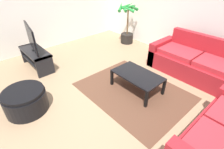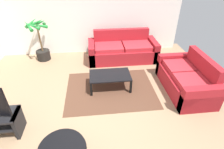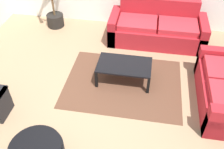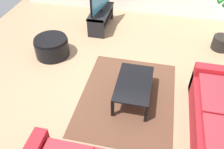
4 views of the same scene
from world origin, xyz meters
name	(u,v)px [view 1 (image 1 of 4)]	position (x,y,z in m)	size (l,w,h in m)	color
ground_plane	(95,95)	(0.00, 0.00, 0.00)	(6.60, 6.60, 0.00)	#937556
wall_back	(184,7)	(0.00, 3.00, 1.35)	(6.00, 0.06, 2.70)	silver
wall_left	(27,5)	(-3.00, 0.00, 1.35)	(0.06, 6.00, 2.70)	silver
couch_main	(197,64)	(0.98, 2.28, 0.30)	(2.15, 0.90, 0.90)	maroon
tv_stand	(36,56)	(-1.93, -0.41, 0.31)	(1.10, 0.45, 0.47)	black
tv	(31,38)	(-1.92, -0.41, 0.80)	(1.04, 0.22, 0.63)	black
coffee_table	(137,76)	(0.43, 0.79, 0.34)	(1.01, 0.61, 0.38)	black
area_rug	(133,91)	(0.43, 0.69, 0.00)	(2.20, 1.70, 0.01)	#513323
potted_palm	(127,28)	(-1.57, 2.55, 0.52)	(0.73, 0.71, 1.31)	black
ottoman	(26,100)	(-0.51, -1.17, 0.21)	(0.74, 0.74, 0.43)	black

